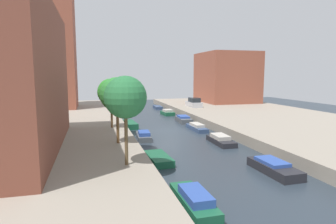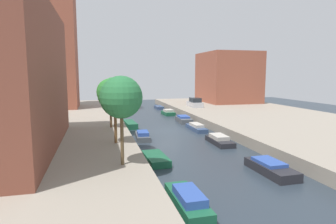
{
  "view_description": "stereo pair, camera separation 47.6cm",
  "coord_description": "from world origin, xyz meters",
  "px_view_note": "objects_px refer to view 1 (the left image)",
  "views": [
    {
      "loc": [
        -8.56,
        -32.03,
        6.53
      ],
      "look_at": [
        1.1,
        4.36,
        1.62
      ],
      "focal_mm": 30.72,
      "sensor_mm": 36.0,
      "label": 1
    },
    {
      "loc": [
        -8.1,
        -32.15,
        6.53
      ],
      "look_at": [
        1.1,
        4.36,
        1.62
      ],
      "focal_mm": 30.72,
      "sensor_mm": 36.0,
      "label": 2
    }
  ],
  "objects_px": {
    "moored_boat_right_1": "(221,140)",
    "moored_boat_left_3": "(130,124)",
    "street_tree_2": "(111,92)",
    "low_block_right": "(226,77)",
    "moored_boat_right_5": "(158,107)",
    "moored_boat_right_3": "(184,119)",
    "street_tree_1": "(117,95)",
    "moored_boat_left_0": "(194,200)",
    "moored_boat_right_4": "(168,113)",
    "moored_boat_right_2": "(197,127)",
    "street_tree_0": "(125,98)",
    "apartment_tower_far": "(41,23)",
    "moored_boat_left_1": "(158,159)",
    "moored_boat_left_2": "(144,136)",
    "parked_car": "(194,103)",
    "moored_boat_right_0": "(274,167)"
  },
  "relations": [
    {
      "from": "moored_boat_left_2",
      "to": "parked_car",
      "type": "bearing_deg",
      "value": 56.74
    },
    {
      "from": "street_tree_1",
      "to": "moored_boat_left_3",
      "type": "height_order",
      "value": "street_tree_1"
    },
    {
      "from": "low_block_right",
      "to": "moored_boat_left_2",
      "type": "relative_size",
      "value": 3.16
    },
    {
      "from": "street_tree_1",
      "to": "moored_boat_right_5",
      "type": "relative_size",
      "value": 1.52
    },
    {
      "from": "parked_car",
      "to": "moored_boat_right_0",
      "type": "relative_size",
      "value": 0.99
    },
    {
      "from": "low_block_right",
      "to": "moored_boat_right_4",
      "type": "height_order",
      "value": "low_block_right"
    },
    {
      "from": "street_tree_1",
      "to": "moored_boat_right_2",
      "type": "bearing_deg",
      "value": 39.89
    },
    {
      "from": "street_tree_1",
      "to": "moored_boat_right_1",
      "type": "relative_size",
      "value": 1.32
    },
    {
      "from": "moored_boat_right_1",
      "to": "moored_boat_right_4",
      "type": "bearing_deg",
      "value": 89.77
    },
    {
      "from": "street_tree_2",
      "to": "moored_boat_right_0",
      "type": "bearing_deg",
      "value": -55.77
    },
    {
      "from": "parked_car",
      "to": "moored_boat_left_3",
      "type": "xyz_separation_m",
      "value": [
        -12.54,
        -11.29,
        -1.32
      ]
    },
    {
      "from": "street_tree_0",
      "to": "moored_boat_right_1",
      "type": "height_order",
      "value": "street_tree_0"
    },
    {
      "from": "apartment_tower_far",
      "to": "moored_boat_left_0",
      "type": "relative_size",
      "value": 6.52
    },
    {
      "from": "parked_car",
      "to": "moored_boat_right_3",
      "type": "distance_m",
      "value": 10.69
    },
    {
      "from": "street_tree_0",
      "to": "apartment_tower_far",
      "type": "bearing_deg",
      "value": 105.51
    },
    {
      "from": "low_block_right",
      "to": "street_tree_1",
      "type": "xyz_separation_m",
      "value": [
        -24.62,
        -30.62,
        -1.01
      ]
    },
    {
      "from": "street_tree_0",
      "to": "moored_boat_left_3",
      "type": "relative_size",
      "value": 1.3
    },
    {
      "from": "moored_boat_left_0",
      "to": "moored_boat_right_3",
      "type": "bearing_deg",
      "value": 73.18
    },
    {
      "from": "apartment_tower_far",
      "to": "moored_boat_left_0",
      "type": "height_order",
      "value": "apartment_tower_far"
    },
    {
      "from": "street_tree_1",
      "to": "street_tree_2",
      "type": "xyz_separation_m",
      "value": [
        -0.0,
        7.19,
        -0.23
      ]
    },
    {
      "from": "moored_boat_left_3",
      "to": "moored_boat_right_2",
      "type": "xyz_separation_m",
      "value": [
        7.37,
        -3.97,
        -0.01
      ]
    },
    {
      "from": "street_tree_1",
      "to": "moored_boat_left_1",
      "type": "bearing_deg",
      "value": -44.83
    },
    {
      "from": "parked_car",
      "to": "moored_boat_left_0",
      "type": "relative_size",
      "value": 1.0
    },
    {
      "from": "street_tree_2",
      "to": "moored_boat_right_4",
      "type": "height_order",
      "value": "street_tree_2"
    },
    {
      "from": "low_block_right",
      "to": "moored_boat_right_3",
      "type": "distance_m",
      "value": 22.56
    },
    {
      "from": "parked_car",
      "to": "moored_boat_left_3",
      "type": "bearing_deg",
      "value": -138.0
    },
    {
      "from": "moored_boat_right_2",
      "to": "low_block_right",
      "type": "bearing_deg",
      "value": 56.67
    },
    {
      "from": "moored_boat_right_5",
      "to": "moored_boat_right_3",
      "type": "bearing_deg",
      "value": -90.3
    },
    {
      "from": "moored_boat_left_0",
      "to": "moored_boat_left_2",
      "type": "relative_size",
      "value": 1.16
    },
    {
      "from": "parked_car",
      "to": "street_tree_2",
      "type": "bearing_deg",
      "value": -132.72
    },
    {
      "from": "street_tree_1",
      "to": "moored_boat_left_3",
      "type": "relative_size",
      "value": 1.26
    },
    {
      "from": "low_block_right",
      "to": "moored_boat_left_3",
      "type": "distance_m",
      "value": 29.21
    },
    {
      "from": "moored_boat_right_5",
      "to": "moored_boat_right_2",
      "type": "bearing_deg",
      "value": -90.87
    },
    {
      "from": "street_tree_1",
      "to": "low_block_right",
      "type": "bearing_deg",
      "value": 51.2
    },
    {
      "from": "moored_boat_right_1",
      "to": "moored_boat_left_1",
      "type": "bearing_deg",
      "value": -149.57
    },
    {
      "from": "low_block_right",
      "to": "moored_boat_right_1",
      "type": "distance_m",
      "value": 33.22
    },
    {
      "from": "street_tree_2",
      "to": "low_block_right",
      "type": "bearing_deg",
      "value": 43.58
    },
    {
      "from": "parked_car",
      "to": "street_tree_1",
      "type": "bearing_deg",
      "value": -122.68
    },
    {
      "from": "moored_boat_right_1",
      "to": "moored_boat_left_3",
      "type": "bearing_deg",
      "value": 123.59
    },
    {
      "from": "street_tree_1",
      "to": "moored_boat_right_1",
      "type": "xyz_separation_m",
      "value": [
        9.8,
        1.42,
        -4.6
      ]
    },
    {
      "from": "moored_boat_left_1",
      "to": "street_tree_2",
      "type": "bearing_deg",
      "value": 105.46
    },
    {
      "from": "moored_boat_left_0",
      "to": "moored_boat_right_1",
      "type": "relative_size",
      "value": 1.04
    },
    {
      "from": "moored_boat_left_0",
      "to": "moored_boat_right_5",
      "type": "bearing_deg",
      "value": 79.61
    },
    {
      "from": "low_block_right",
      "to": "moored_boat_left_0",
      "type": "height_order",
      "value": "low_block_right"
    },
    {
      "from": "street_tree_0",
      "to": "street_tree_2",
      "type": "xyz_separation_m",
      "value": [
        -0.0,
        13.08,
        -0.45
      ]
    },
    {
      "from": "street_tree_0",
      "to": "moored_boat_left_3",
      "type": "bearing_deg",
      "value": 81.9
    },
    {
      "from": "moored_boat_left_0",
      "to": "moored_boat_left_1",
      "type": "xyz_separation_m",
      "value": [
        -0.0,
        7.78,
        -0.14
      ]
    },
    {
      "from": "moored_boat_left_0",
      "to": "moored_boat_right_1",
      "type": "xyz_separation_m",
      "value": [
        7.05,
        11.93,
        -0.05
      ]
    },
    {
      "from": "moored_boat_left_3",
      "to": "moored_boat_right_5",
      "type": "xyz_separation_m",
      "value": [
        7.71,
        18.37,
        -0.08
      ]
    },
    {
      "from": "low_block_right",
      "to": "street_tree_0",
      "type": "xyz_separation_m",
      "value": [
        -24.62,
        -36.5,
        -0.8
      ]
    }
  ]
}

